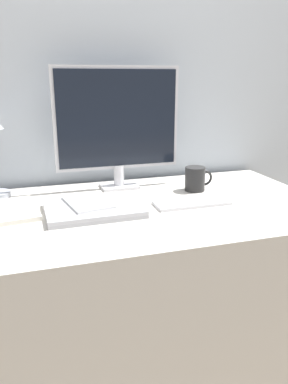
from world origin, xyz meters
TOP-DOWN VIEW (x-y plane):
  - wall_back at (0.00, 0.58)m, footprint 3.60×0.05m
  - desk at (0.00, 0.14)m, footprint 1.29×0.75m
  - monitor at (-0.06, 0.41)m, footprint 0.52×0.11m
  - keyboard at (0.14, 0.11)m, footprint 0.28×0.11m
  - laptop at (-0.22, 0.13)m, footprint 0.33×0.25m
  - ereader at (-0.24, 0.16)m, footprint 0.17×0.22m
  - notebook at (-0.51, 0.21)m, footprint 0.22×0.28m
  - coffee_mug at (0.23, 0.27)m, footprint 0.12×0.08m

SIDE VIEW (x-z plane):
  - desk at x=0.00m, z-range 0.00..0.72m
  - keyboard at x=0.14m, z-range 0.72..0.74m
  - notebook at x=-0.51m, z-range 0.72..0.74m
  - laptop at x=-0.22m, z-range 0.72..0.75m
  - ereader at x=-0.24m, z-range 0.75..0.76m
  - coffee_mug at x=0.23m, z-range 0.72..0.82m
  - monitor at x=-0.06m, z-range 0.75..1.24m
  - wall_back at x=0.00m, z-range 0.00..2.40m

